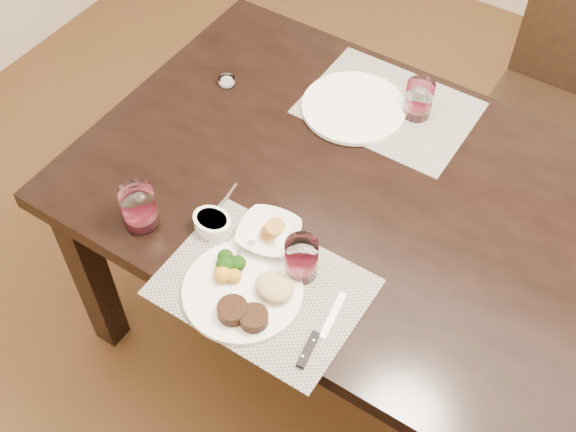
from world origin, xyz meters
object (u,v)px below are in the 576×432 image
Objects in this scene: chair_far at (560,93)px; steak_knife at (314,341)px; dinner_plate at (246,292)px; far_plate at (354,107)px; cracker_bowl at (269,234)px; wine_glass_near at (301,260)px.

steak_knife is (-0.13, -1.38, 0.26)m from chair_far.
far_plate is at bearing 122.95° from dinner_plate.
chair_far reaches higher than steak_knife.
chair_far is 0.85m from far_plate.
cracker_bowl reaches higher than steak_knife.
dinner_plate reaches higher than steak_knife.
cracker_bowl is (-0.05, 0.16, 0.00)m from dinner_plate.
steak_knife is 2.02× the size of wine_glass_near.
chair_far is 1.42m from dinner_plate.
chair_far reaches higher than wine_glass_near.
cracker_bowl is at bearing -107.31° from chair_far.
dinner_plate is (-0.33, -1.36, 0.27)m from chair_far.
chair_far reaches higher than cracker_bowl.
steak_knife is 1.26× the size of cracker_bowl.
wine_glass_near is (0.07, 0.12, 0.03)m from dinner_plate.
wine_glass_near is (-0.12, 0.14, 0.04)m from steak_knife.
far_plate is (-0.43, -0.69, 0.26)m from chair_far.
chair_far is 3.25× the size of dinner_plate.
steak_knife is at bearing -66.86° from far_plate.
dinner_plate is at bearing -103.46° from chair_far.
wine_glass_near is 0.36× the size of far_plate.
steak_knife is 0.75m from far_plate.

